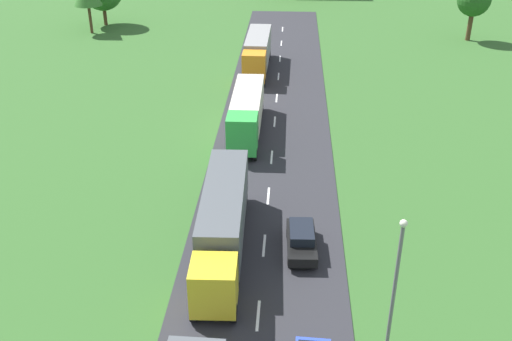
% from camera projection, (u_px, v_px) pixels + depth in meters
% --- Properties ---
extents(road, '(10.00, 140.00, 0.06)m').
position_uv_depth(road, '(258.00, 317.00, 31.61)').
color(road, '#2B2B30').
rests_on(road, ground).
extents(lane_marking_centre, '(0.16, 124.52, 0.01)m').
position_uv_depth(lane_marking_centre, '(257.00, 332.00, 30.56)').
color(lane_marking_centre, white).
rests_on(lane_marking_centre, road).
extents(truck_second, '(2.86, 13.48, 3.80)m').
position_uv_depth(truck_second, '(223.00, 220.00, 36.01)').
color(truck_second, yellow).
rests_on(truck_second, road).
extents(truck_third, '(2.52, 11.84, 3.58)m').
position_uv_depth(truck_third, '(247.00, 111.00, 51.63)').
color(truck_third, green).
rests_on(truck_third, road).
extents(truck_fourth, '(2.61, 12.12, 3.79)m').
position_uv_depth(truck_fourth, '(257.00, 51.00, 66.87)').
color(truck_fourth, orange).
rests_on(truck_fourth, road).
extents(car_third, '(1.93, 4.49, 1.56)m').
position_uv_depth(car_third, '(301.00, 239.00, 36.55)').
color(car_third, black).
rests_on(car_third, road).
extents(lamppost_second, '(0.36, 0.36, 8.00)m').
position_uv_depth(lamppost_second, '(395.00, 285.00, 27.09)').
color(lamppost_second, slate).
rests_on(lamppost_second, ground).
extents(tree_ash, '(4.32, 4.32, 7.50)m').
position_uv_depth(tree_ash, '(474.00, 0.00, 76.46)').
color(tree_ash, '#513823').
rests_on(tree_ash, ground).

